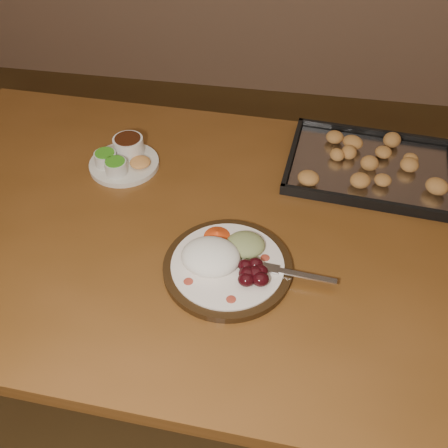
# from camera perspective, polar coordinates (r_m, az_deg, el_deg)

# --- Properties ---
(ground) EXTENTS (4.00, 4.00, 0.00)m
(ground) POSITION_cam_1_polar(r_m,az_deg,el_deg) (1.70, -4.17, -20.03)
(ground) COLOR #503A1B
(ground) RESTS_ON ground
(dining_table) EXTENTS (1.53, 0.95, 0.75)m
(dining_table) POSITION_cam_1_polar(r_m,az_deg,el_deg) (1.19, -2.00, -3.22)
(dining_table) COLOR brown
(dining_table) RESTS_ON ground
(dinner_plate) EXTENTS (0.35, 0.26, 0.06)m
(dinner_plate) POSITION_cam_1_polar(r_m,az_deg,el_deg) (1.01, 0.24, -4.32)
(dinner_plate) COLOR black
(dinner_plate) RESTS_ON dining_table
(condiment_saucer) EXTENTS (0.17, 0.17, 0.06)m
(condiment_saucer) POSITION_cam_1_polar(r_m,az_deg,el_deg) (1.29, -11.43, 7.40)
(condiment_saucer) COLOR silver
(condiment_saucer) RESTS_ON dining_table
(baking_tray) EXTENTS (0.43, 0.33, 0.04)m
(baking_tray) POSITION_cam_1_polar(r_m,az_deg,el_deg) (1.30, 16.37, 6.42)
(baking_tray) COLOR black
(baking_tray) RESTS_ON dining_table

